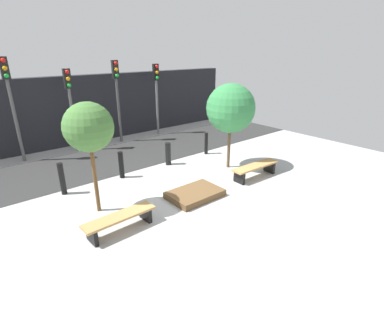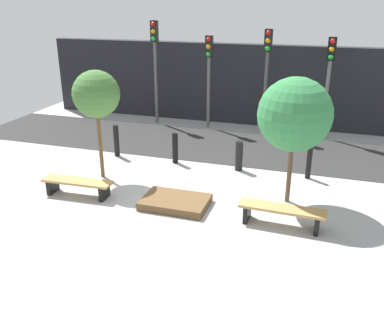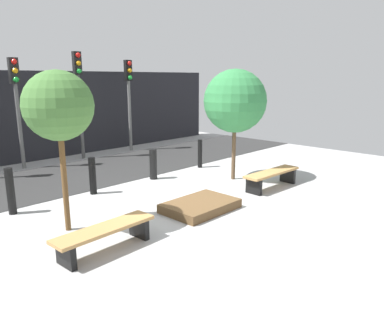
{
  "view_description": "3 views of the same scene",
  "coord_description": "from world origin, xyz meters",
  "px_view_note": "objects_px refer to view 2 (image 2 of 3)",
  "views": [
    {
      "loc": [
        -5.26,
        -6.38,
        4.18
      ],
      "look_at": [
        0.12,
        0.08,
        0.83
      ],
      "focal_mm": 28.0,
      "sensor_mm": 36.0,
      "label": 1
    },
    {
      "loc": [
        3.23,
        -9.0,
        4.76
      ],
      "look_at": [
        0.17,
        0.58,
        0.71
      ],
      "focal_mm": 40.0,
      "sensor_mm": 36.0,
      "label": 2
    },
    {
      "loc": [
        -5.77,
        -5.51,
        2.86
      ],
      "look_at": [
        0.46,
        0.48,
        0.76
      ],
      "focal_mm": 35.0,
      "sensor_mm": 36.0,
      "label": 3
    }
  ],
  "objects_px": {
    "planter_bed": "(175,202)",
    "tree_behind_left_bench": "(96,95)",
    "traffic_light_mid_west": "(209,65)",
    "traffic_light_mid_east": "(267,63)",
    "bollard_right": "(309,163)",
    "bollard_left": "(175,148)",
    "bench_right": "(282,212)",
    "bollard_center": "(239,156)",
    "tree_behind_right_bench": "(295,115)",
    "bench_left": "(78,184)",
    "bollard_far_left": "(116,141)",
    "traffic_light_east": "(329,70)",
    "traffic_light_west": "(155,54)"
  },
  "relations": [
    {
      "from": "planter_bed",
      "to": "tree_behind_left_bench",
      "type": "height_order",
      "value": "tree_behind_left_bench"
    },
    {
      "from": "traffic_light_mid_west",
      "to": "traffic_light_mid_east",
      "type": "relative_size",
      "value": 0.93
    },
    {
      "from": "bollard_right",
      "to": "traffic_light_mid_east",
      "type": "distance_m",
      "value": 4.9
    },
    {
      "from": "planter_bed",
      "to": "bollard_left",
      "type": "distance_m",
      "value": 2.95
    },
    {
      "from": "bench_right",
      "to": "bollard_center",
      "type": "height_order",
      "value": "bollard_center"
    },
    {
      "from": "bollard_right",
      "to": "tree_behind_right_bench",
      "type": "bearing_deg",
      "value": -103.32
    },
    {
      "from": "bench_left",
      "to": "bench_right",
      "type": "xyz_separation_m",
      "value": [
        5.15,
        0.0,
        0.02
      ]
    },
    {
      "from": "bollard_far_left",
      "to": "tree_behind_right_bench",
      "type": "bearing_deg",
      "value": -16.74
    },
    {
      "from": "bollard_left",
      "to": "traffic_light_east",
      "type": "xyz_separation_m",
      "value": [
        4.2,
        3.99,
        1.96
      ]
    },
    {
      "from": "bench_left",
      "to": "traffic_light_mid_west",
      "type": "distance_m",
      "value": 7.41
    },
    {
      "from": "bench_left",
      "to": "bollard_center",
      "type": "relative_size",
      "value": 2.12
    },
    {
      "from": "tree_behind_right_bench",
      "to": "traffic_light_mid_west",
      "type": "height_order",
      "value": "traffic_light_mid_west"
    },
    {
      "from": "tree_behind_left_bench",
      "to": "tree_behind_right_bench",
      "type": "bearing_deg",
      "value": -0.0
    },
    {
      "from": "bench_left",
      "to": "bench_right",
      "type": "distance_m",
      "value": 5.15
    },
    {
      "from": "traffic_light_west",
      "to": "traffic_light_east",
      "type": "bearing_deg",
      "value": -0.01
    },
    {
      "from": "traffic_light_east",
      "to": "traffic_light_mid_east",
      "type": "bearing_deg",
      "value": 179.99
    },
    {
      "from": "tree_behind_left_bench",
      "to": "tree_behind_right_bench",
      "type": "xyz_separation_m",
      "value": [
        5.15,
        -0.0,
        -0.13
      ]
    },
    {
      "from": "bollard_center",
      "to": "traffic_light_mid_west",
      "type": "height_order",
      "value": "traffic_light_mid_west"
    },
    {
      "from": "bollard_far_left",
      "to": "traffic_light_mid_west",
      "type": "distance_m",
      "value": 4.81
    },
    {
      "from": "tree_behind_left_bench",
      "to": "traffic_light_mid_west",
      "type": "height_order",
      "value": "traffic_light_mid_west"
    },
    {
      "from": "bollard_center",
      "to": "traffic_light_east",
      "type": "distance_m",
      "value": 4.99
    },
    {
      "from": "bollard_center",
      "to": "traffic_light_mid_west",
      "type": "distance_m",
      "value": 4.9
    },
    {
      "from": "bench_left",
      "to": "bollard_center",
      "type": "bearing_deg",
      "value": 37.33
    },
    {
      "from": "traffic_light_west",
      "to": "traffic_light_mid_east",
      "type": "height_order",
      "value": "traffic_light_west"
    },
    {
      "from": "traffic_light_mid_west",
      "to": "bench_right",
      "type": "bearing_deg",
      "value": -62.32
    },
    {
      "from": "bollard_center",
      "to": "bollard_left",
      "type": "bearing_deg",
      "value": 180.0
    },
    {
      "from": "planter_bed",
      "to": "tree_behind_right_bench",
      "type": "distance_m",
      "value": 3.51
    },
    {
      "from": "traffic_light_mid_west",
      "to": "traffic_light_east",
      "type": "relative_size",
      "value": 0.98
    },
    {
      "from": "tree_behind_right_bench",
      "to": "bollard_right",
      "type": "height_order",
      "value": "tree_behind_right_bench"
    },
    {
      "from": "planter_bed",
      "to": "traffic_light_mid_west",
      "type": "relative_size",
      "value": 0.46
    },
    {
      "from": "bench_right",
      "to": "traffic_light_mid_east",
      "type": "distance_m",
      "value": 7.45
    },
    {
      "from": "bench_left",
      "to": "traffic_light_west",
      "type": "bearing_deg",
      "value": 92.94
    },
    {
      "from": "planter_bed",
      "to": "traffic_light_west",
      "type": "xyz_separation_m",
      "value": [
        -3.21,
        6.75,
        2.61
      ]
    },
    {
      "from": "bollard_right",
      "to": "traffic_light_mid_east",
      "type": "bearing_deg",
      "value": 115.4
    },
    {
      "from": "bollard_far_left",
      "to": "bench_left",
      "type": "bearing_deg",
      "value": -82.39
    },
    {
      "from": "bench_right",
      "to": "traffic_light_mid_west",
      "type": "relative_size",
      "value": 0.56
    },
    {
      "from": "traffic_light_mid_east",
      "to": "bench_right",
      "type": "bearing_deg",
      "value": -77.8
    },
    {
      "from": "bollard_left",
      "to": "bollard_right",
      "type": "height_order",
      "value": "bollard_left"
    },
    {
      "from": "bench_right",
      "to": "tree_behind_right_bench",
      "type": "height_order",
      "value": "tree_behind_right_bench"
    },
    {
      "from": "bench_right",
      "to": "planter_bed",
      "type": "height_order",
      "value": "bench_right"
    },
    {
      "from": "bench_left",
      "to": "bollard_left",
      "type": "bearing_deg",
      "value": 59.47
    },
    {
      "from": "bollard_center",
      "to": "traffic_light_west",
      "type": "distance_m",
      "value": 6.23
    },
    {
      "from": "bollard_left",
      "to": "traffic_light_west",
      "type": "relative_size",
      "value": 0.24
    },
    {
      "from": "traffic_light_mid_east",
      "to": "traffic_light_east",
      "type": "distance_m",
      "value": 2.15
    },
    {
      "from": "bollard_left",
      "to": "traffic_light_west",
      "type": "distance_m",
      "value": 5.09
    },
    {
      "from": "bollard_center",
      "to": "traffic_light_mid_west",
      "type": "xyz_separation_m",
      "value": [
        -2.06,
        3.99,
        1.96
      ]
    },
    {
      "from": "bollard_left",
      "to": "bollard_far_left",
      "type": "bearing_deg",
      "value": 180.0
    },
    {
      "from": "traffic_light_mid_east",
      "to": "traffic_light_west",
      "type": "bearing_deg",
      "value": 179.99
    },
    {
      "from": "bollard_far_left",
      "to": "traffic_light_west",
      "type": "relative_size",
      "value": 0.26
    },
    {
      "from": "bollard_center",
      "to": "traffic_light_mid_east",
      "type": "distance_m",
      "value": 4.53
    }
  ]
}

